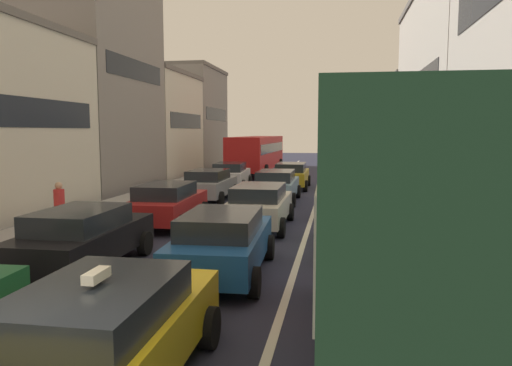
# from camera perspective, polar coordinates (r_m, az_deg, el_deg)

# --- Properties ---
(sidewalk_left) EXTENTS (2.60, 64.00, 0.14)m
(sidewalk_left) POSITION_cam_1_polar(r_m,az_deg,el_deg) (25.41, -11.88, -1.23)
(sidewalk_left) COLOR #959595
(sidewalk_left) RESTS_ON ground
(lane_stripe_left) EXTENTS (0.16, 60.00, 0.01)m
(lane_stripe_left) POSITION_cam_1_polar(r_m,az_deg,el_deg) (24.02, -0.72, -1.68)
(lane_stripe_left) COLOR silver
(lane_stripe_left) RESTS_ON ground
(lane_stripe_right) EXTENTS (0.16, 60.00, 0.01)m
(lane_stripe_right) POSITION_cam_1_polar(r_m,az_deg,el_deg) (23.64, 7.41, -1.86)
(lane_stripe_right) COLOR silver
(lane_stripe_right) RESTS_ON ground
(building_row_left) EXTENTS (7.20, 43.90, 12.47)m
(building_row_left) POSITION_cam_1_polar(r_m,az_deg,el_deg) (28.77, -21.10, 9.19)
(building_row_left) COLOR #936B5B
(building_row_left) RESTS_ON ground
(building_row_right) EXTENTS (7.20, 43.90, 12.86)m
(building_row_right) POSITION_cam_1_polar(r_m,az_deg,el_deg) (23.96, 27.87, 10.44)
(building_row_right) COLOR gray
(building_row_right) RESTS_ON ground
(removalist_box_truck) EXTENTS (2.83, 7.75, 3.58)m
(removalist_box_truck) POSITION_cam_1_polar(r_m,az_deg,el_deg) (6.22, 19.18, -6.43)
(removalist_box_truck) COLOR #A51E1E
(removalist_box_truck) RESTS_ON ground
(taxi_centre_lane_front) EXTENTS (2.09, 4.32, 1.66)m
(taxi_centre_lane_front) POSITION_cam_1_polar(r_m,az_deg,el_deg) (6.43, -17.67, -16.97)
(taxi_centre_lane_front) COLOR yellow
(taxi_centre_lane_front) RESTS_ON ground
(sedan_centre_lane_second) EXTENTS (2.20, 4.37, 1.49)m
(sedan_centre_lane_second) POSITION_cam_1_polar(r_m,az_deg,el_deg) (10.98, -4.02, -6.98)
(sedan_centre_lane_second) COLOR #194C8C
(sedan_centre_lane_second) RESTS_ON ground
(wagon_left_lane_second) EXTENTS (2.09, 4.32, 1.49)m
(wagon_left_lane_second) POSITION_cam_1_polar(r_m,az_deg,el_deg) (12.12, -20.02, -6.08)
(wagon_left_lane_second) COLOR black
(wagon_left_lane_second) RESTS_ON ground
(hatchback_centre_lane_third) EXTENTS (2.07, 4.30, 1.49)m
(hatchback_centre_lane_third) POSITION_cam_1_polar(r_m,az_deg,el_deg) (16.29, 0.42, -2.63)
(hatchback_centre_lane_third) COLOR beige
(hatchback_centre_lane_third) RESTS_ON ground
(sedan_left_lane_third) EXTENTS (2.17, 4.35, 1.49)m
(sedan_left_lane_third) POSITION_cam_1_polar(r_m,az_deg,el_deg) (17.01, -10.59, -2.36)
(sedan_left_lane_third) COLOR #A51E1E
(sedan_left_lane_third) RESTS_ON ground
(coupe_centre_lane_fourth) EXTENTS (2.08, 4.31, 1.49)m
(coupe_centre_lane_fourth) POSITION_cam_1_polar(r_m,az_deg,el_deg) (22.28, 2.42, -0.25)
(coupe_centre_lane_fourth) COLOR #759EB7
(coupe_centre_lane_fourth) RESTS_ON ground
(sedan_left_lane_fourth) EXTENTS (2.07, 4.30, 1.49)m
(sedan_left_lane_fourth) POSITION_cam_1_polar(r_m,az_deg,el_deg) (22.77, -5.64, -0.14)
(sedan_left_lane_fourth) COLOR gray
(sedan_left_lane_fourth) RESTS_ON ground
(sedan_centre_lane_fifth) EXTENTS (2.08, 4.31, 1.49)m
(sedan_centre_lane_fifth) POSITION_cam_1_polar(r_m,az_deg,el_deg) (27.60, 4.25, 0.98)
(sedan_centre_lane_fifth) COLOR #B29319
(sedan_centre_lane_fifth) RESTS_ON ground
(sedan_left_lane_fifth) EXTENTS (2.27, 4.40, 1.49)m
(sedan_left_lane_fifth) POSITION_cam_1_polar(r_m,az_deg,el_deg) (27.81, -3.08, 1.03)
(sedan_left_lane_fifth) COLOR silver
(sedan_left_lane_fifth) RESTS_ON ground
(sedan_right_lane_behind_truck) EXTENTS (2.16, 4.35, 1.49)m
(sedan_right_lane_behind_truck) POSITION_cam_1_polar(r_m,az_deg,el_deg) (13.52, 12.74, -4.61)
(sedan_right_lane_behind_truck) COLOR #19592D
(sedan_right_lane_behind_truck) RESTS_ON ground
(wagon_right_lane_far) EXTENTS (2.15, 4.34, 1.49)m
(wagon_right_lane_far) POSITION_cam_1_polar(r_m,az_deg,el_deg) (18.98, 11.38, -1.49)
(wagon_right_lane_far) COLOR #194C8C
(wagon_right_lane_far) RESTS_ON ground
(bus_mid_queue_primary) EXTENTS (3.00, 10.56, 2.90)m
(bus_mid_queue_primary) POSITION_cam_1_polar(r_m,az_deg,el_deg) (36.68, 0.10, 3.80)
(bus_mid_queue_primary) COLOR #B21919
(bus_mid_queue_primary) RESTS_ON ground
(pedestrian_near_kerb) EXTENTS (0.34, 0.49, 1.66)m
(pedestrian_near_kerb) POSITION_cam_1_polar(r_m,az_deg,el_deg) (16.80, -22.49, -2.32)
(pedestrian_near_kerb) COLOR #262D47
(pedestrian_near_kerb) RESTS_ON ground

